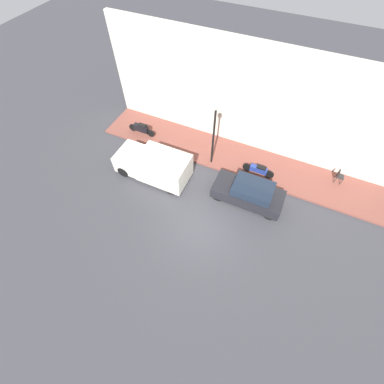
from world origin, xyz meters
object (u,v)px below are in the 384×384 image
(parked_car, at_px, (249,193))
(cafe_chair, at_px, (340,176))
(streetlamp, at_px, (214,129))
(motorcycle_blue, at_px, (259,170))
(delivery_van, at_px, (154,165))
(motorcycle_black, at_px, (141,129))

(parked_car, height_order, cafe_chair, parked_car)
(streetlamp, xyz_separation_m, cafe_chair, (1.67, -7.45, -2.16))
(parked_car, relative_size, motorcycle_blue, 2.04)
(parked_car, bearing_deg, streetlamp, 59.21)
(motorcycle_blue, bearing_deg, parked_car, 179.35)
(streetlamp, bearing_deg, cafe_chair, -77.37)
(parked_car, relative_size, cafe_chair, 4.59)
(parked_car, xyz_separation_m, delivery_van, (-0.58, 5.73, 0.24))
(delivery_van, height_order, motorcycle_blue, delivery_van)
(delivery_van, distance_m, streetlamp, 4.09)
(motorcycle_black, relative_size, cafe_chair, 2.29)
(parked_car, distance_m, delivery_van, 5.77)
(parked_car, height_order, delivery_van, delivery_van)
(motorcycle_blue, distance_m, streetlamp, 3.76)
(delivery_van, height_order, cafe_chair, delivery_van)
(cafe_chair, bearing_deg, parked_car, 127.35)
(delivery_van, relative_size, motorcycle_blue, 2.31)
(delivery_van, bearing_deg, cafe_chair, -68.61)
(streetlamp, relative_size, cafe_chair, 4.95)
(motorcycle_black, relative_size, motorcycle_blue, 1.02)
(delivery_van, xyz_separation_m, streetlamp, (2.34, -2.78, 1.89))
(motorcycle_blue, bearing_deg, cafe_chair, -72.19)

